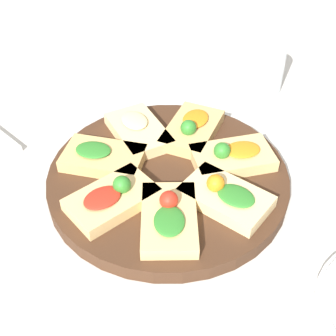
% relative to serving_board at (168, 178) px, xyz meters
% --- Properties ---
extents(ground_plane, '(3.00, 3.00, 0.00)m').
position_rel_serving_board_xyz_m(ground_plane, '(0.00, 0.00, -0.01)').
color(ground_plane, beige).
extents(serving_board, '(0.34, 0.34, 0.02)m').
position_rel_serving_board_xyz_m(serving_board, '(0.00, 0.00, 0.00)').
color(serving_board, '#422819').
rests_on(serving_board, ground_plane).
extents(focaccia_slice_0, '(0.13, 0.13, 0.04)m').
position_rel_serving_board_xyz_m(focaccia_slice_0, '(-0.07, -0.06, 0.02)').
color(focaccia_slice_0, tan).
rests_on(focaccia_slice_0, serving_board).
extents(focaccia_slice_1, '(0.07, 0.12, 0.02)m').
position_rel_serving_board_xyz_m(focaccia_slice_1, '(-0.00, -0.10, 0.02)').
color(focaccia_slice_1, '#E5C689').
rests_on(focaccia_slice_1, serving_board).
extents(focaccia_slice_2, '(0.13, 0.13, 0.02)m').
position_rel_serving_board_xyz_m(focaccia_slice_2, '(0.07, -0.06, 0.02)').
color(focaccia_slice_2, tan).
rests_on(focaccia_slice_2, serving_board).
extents(focaccia_slice_3, '(0.13, 0.09, 0.04)m').
position_rel_serving_board_xyz_m(focaccia_slice_3, '(0.09, 0.02, 0.02)').
color(focaccia_slice_3, '#DBB775').
rests_on(focaccia_slice_3, serving_board).
extents(focaccia_slice_4, '(0.11, 0.13, 0.04)m').
position_rel_serving_board_xyz_m(focaccia_slice_4, '(0.04, 0.08, 0.02)').
color(focaccia_slice_4, '#DBB775').
rests_on(focaccia_slice_4, serving_board).
extents(focaccia_slice_5, '(0.11, 0.13, 0.04)m').
position_rel_serving_board_xyz_m(focaccia_slice_5, '(-0.04, 0.09, 0.02)').
color(focaccia_slice_5, '#E5C689').
rests_on(focaccia_slice_5, serving_board).
extents(focaccia_slice_6, '(0.13, 0.10, 0.04)m').
position_rel_serving_board_xyz_m(focaccia_slice_6, '(-0.09, 0.02, 0.02)').
color(focaccia_slice_6, '#DBB775').
rests_on(focaccia_slice_6, serving_board).
extents(water_glass, '(0.07, 0.07, 0.09)m').
position_rel_serving_board_xyz_m(water_glass, '(-0.27, -0.14, 0.04)').
color(water_glass, silver).
rests_on(water_glass, ground_plane).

